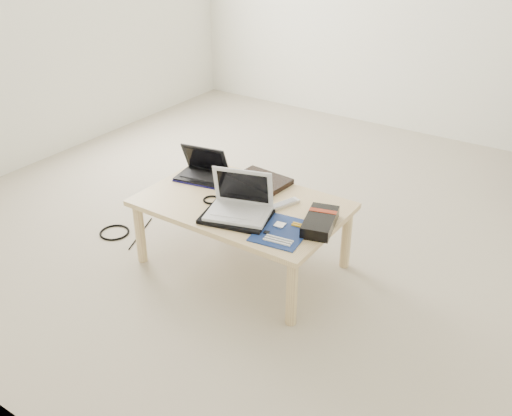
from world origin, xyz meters
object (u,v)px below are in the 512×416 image
Objects in this scene: netbook at (203,171)px; gpu_box at (320,222)px; white_laptop at (240,204)px; coffee_table at (242,210)px.

netbook is 1.00× the size of gpu_box.
netbook is at bearing 150.41° from white_laptop.
netbook is 0.52m from white_laptop.
gpu_box is at bearing -8.52° from netbook.
coffee_table is 3.54× the size of gpu_box.
netbook reaches higher than gpu_box.
white_laptop reaches higher than gpu_box.
coffee_table is 0.49m from gpu_box.
white_laptop is 1.19× the size of gpu_box.
netbook is at bearing 171.48° from gpu_box.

